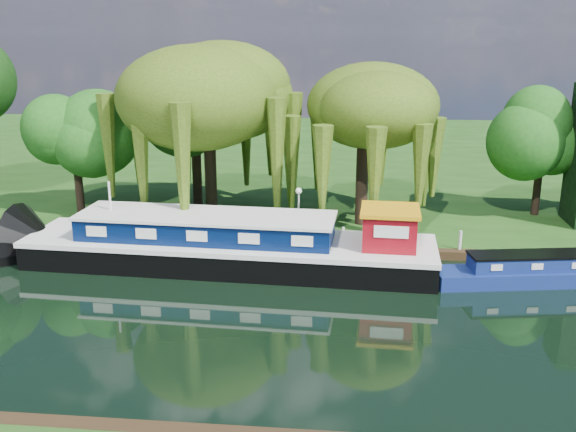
# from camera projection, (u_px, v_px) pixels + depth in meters

# --- Properties ---
(ground) EXTENTS (120.00, 120.00, 0.00)m
(ground) POSITION_uv_depth(u_px,v_px,m) (265.00, 320.00, 25.95)
(ground) COLOR black
(far_bank) EXTENTS (120.00, 52.00, 0.45)m
(far_bank) POSITION_uv_depth(u_px,v_px,m) (315.00, 157.00, 58.40)
(far_bank) COLOR #183F11
(far_bank) RESTS_ON ground
(dutch_barge) EXTENTS (20.44, 5.59, 4.27)m
(dutch_barge) POSITION_uv_depth(u_px,v_px,m) (232.00, 246.00, 31.69)
(dutch_barge) COLOR black
(dutch_barge) RESTS_ON ground
(narrowboat) EXTENTS (10.84, 3.52, 1.56)m
(narrowboat) POSITION_uv_depth(u_px,v_px,m) (549.00, 271.00, 29.68)
(narrowboat) COLOR navy
(narrowboat) RESTS_ON ground
(willow_left) EXTENTS (8.19, 8.19, 9.82)m
(willow_left) POSITION_uv_depth(u_px,v_px,m) (208.00, 98.00, 36.68)
(willow_left) COLOR black
(willow_left) RESTS_ON far_bank
(willow_right) EXTENTS (6.80, 6.80, 8.28)m
(willow_right) POSITION_uv_depth(u_px,v_px,m) (364.00, 120.00, 35.85)
(willow_right) COLOR black
(willow_right) RESTS_ON far_bank
(tree_far_left) EXTENTS (4.50, 4.50, 7.24)m
(tree_far_left) POSITION_uv_depth(u_px,v_px,m) (74.00, 133.00, 38.13)
(tree_far_left) COLOR black
(tree_far_left) RESTS_ON far_bank
(tree_far_mid) EXTENTS (5.20, 5.20, 8.51)m
(tree_far_mid) POSITION_uv_depth(u_px,v_px,m) (195.00, 114.00, 39.68)
(tree_far_mid) COLOR black
(tree_far_mid) RESTS_ON far_bank
(tree_far_right) EXTENTS (4.08, 4.08, 6.68)m
(tree_far_right) POSITION_uv_depth(u_px,v_px,m) (542.00, 140.00, 38.06)
(tree_far_right) COLOR black
(tree_far_right) RESTS_ON far_bank
(lamppost) EXTENTS (0.36, 0.36, 2.56)m
(lamppost) POSITION_uv_depth(u_px,v_px,m) (299.00, 198.00, 35.27)
(lamppost) COLOR silver
(lamppost) RESTS_ON far_bank
(mooring_posts) EXTENTS (19.16, 0.16, 1.00)m
(mooring_posts) POSITION_uv_depth(u_px,v_px,m) (276.00, 235.00, 33.76)
(mooring_posts) COLOR silver
(mooring_posts) RESTS_ON far_bank
(reeds_near) EXTENTS (33.70, 1.50, 1.10)m
(reeds_near) POSITION_uv_depth(u_px,v_px,m) (472.00, 429.00, 17.90)
(reeds_near) COLOR #225516
(reeds_near) RESTS_ON ground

